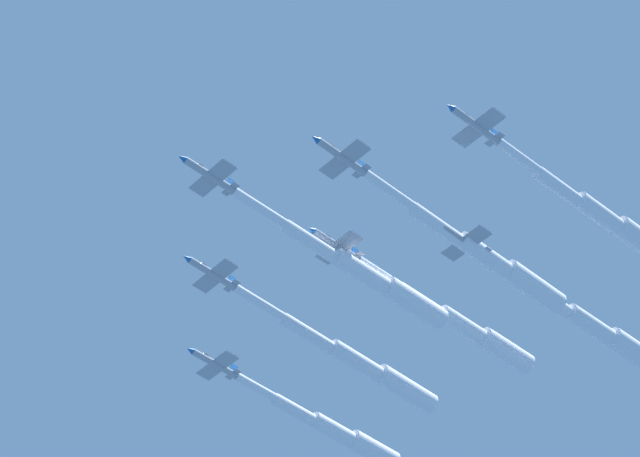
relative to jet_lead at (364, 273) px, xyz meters
The scene contains 7 objects.
jet_lead is the anchor object (origin of this frame).
jet_port_inner 18.79m from the jet_lead, 104.66° to the left, with size 47.20×23.70×3.88m.
jet_starboard_inner 19.76m from the jet_lead, 152.26° to the right, with size 48.38×24.26×3.85m.
jet_port_mid 21.57m from the jet_lead, 156.52° to the left, with size 43.87×22.86×3.92m.
jet_starboard_mid 36.57m from the jet_lead, 100.33° to the left, with size 42.12×22.28×3.94m.
jet_port_outer 36.01m from the jet_lead, 146.54° to the right, with size 41.50×21.89×3.90m.
jet_starboard_outer 37.77m from the jet_lead, 132.66° to the left, with size 45.10×23.72×3.88m.
Camera 1 is at (120.24, 59.30, 62.77)m, focal length 77.11 mm.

